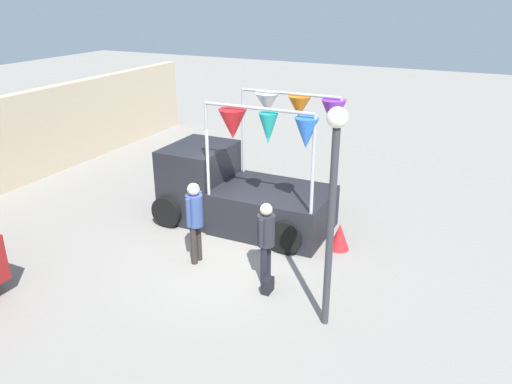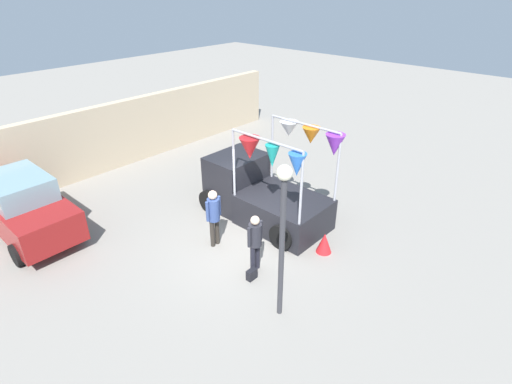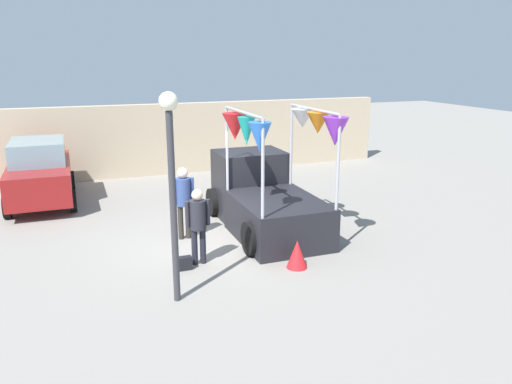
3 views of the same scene
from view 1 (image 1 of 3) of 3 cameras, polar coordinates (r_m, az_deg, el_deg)
The scene contains 7 objects.
ground_plane at distance 10.81m, azimuth -2.91°, elevation -7.19°, with size 60.00×60.00×0.00m, color gray.
vendor_truck at distance 11.94m, azimuth -2.27°, elevation 0.63°, with size 2.46×4.12×3.11m.
person_customer at distance 9.44m, azimuth 1.15°, elevation -4.97°, with size 0.53×0.34×1.64m.
person_vendor at distance 10.15m, azimuth -7.02°, elevation -2.64°, with size 0.53×0.34×1.75m.
handbag at distance 9.51m, azimuth 1.34°, elevation -10.62°, with size 0.28×0.16×0.28m, color black.
street_lamp at distance 7.71m, azimuth 8.78°, elevation 0.30°, with size 0.32×0.32×3.73m.
folded_kite_bundle_crimson at distance 11.05m, azimuth 9.53°, elevation -5.05°, with size 0.44×0.44×0.60m, color red.
Camera 1 is at (-8.27, -4.56, 5.26)m, focal length 35.00 mm.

